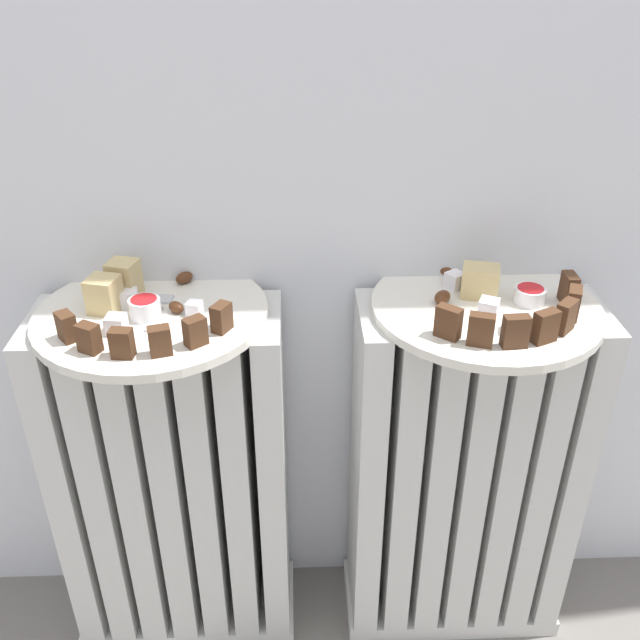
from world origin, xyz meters
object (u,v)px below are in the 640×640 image
Objects in this scene: radiator_right at (462,479)px; fork at (159,309)px; jam_bowl_right at (530,294)px; jam_bowl_left at (145,307)px; plate_left at (152,314)px; plate_right at (485,307)px; radiator_left at (176,487)px.

fork is (-0.42, -0.00, 0.31)m from radiator_right.
jam_bowl_right is (0.06, 0.00, 0.32)m from radiator_right.
jam_bowl_left is at bearing -177.66° from radiator_right.
fork is at bearing -8.74° from plate_left.
plate_left reaches higher than radiator_right.
plate_right is at bearing -179.02° from jam_bowl_right.
plate_right reaches higher than radiator_left.
fork is at bearing 49.86° from jam_bowl_left.
jam_bowl_left is 0.42× the size of fork.
fork is (0.01, 0.02, -0.01)m from jam_bowl_left.
fork is (0.01, -0.00, 0.31)m from radiator_left.
plate_left is 0.03m from jam_bowl_left.
jam_bowl_left is (-0.00, -0.02, 0.32)m from radiator_left.
radiator_left is 0.31m from fork.
plate_right is (0.43, 0.00, 0.30)m from radiator_left.
plate_left is (-0.43, 0.00, 0.30)m from radiator_right.
jam_bowl_left reaches higher than jam_bowl_right.
jam_bowl_left is at bearing -177.82° from jam_bowl_right.
fork reaches higher than plate_right.
jam_bowl_right is at bearing 0.98° from plate_right.
radiator_right is at bearing -0.00° from plate_left.
radiator_left is at bearing 180.00° from radiator_right.
radiator_right is 0.53m from plate_left.
jam_bowl_right is (0.49, 0.02, -0.00)m from jam_bowl_left.
plate_right is 0.44m from jam_bowl_left.
jam_bowl_right is (0.49, 0.00, 0.32)m from radiator_left.
jam_bowl_left is at bearing -130.14° from fork.
radiator_left is 0.43m from radiator_right.
jam_bowl_right reaches higher than radiator_left.
fork is (-0.42, -0.00, 0.01)m from plate_right.
jam_bowl_right is at bearing 0.11° from plate_left.
jam_bowl_right is (0.06, 0.00, 0.02)m from plate_right.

